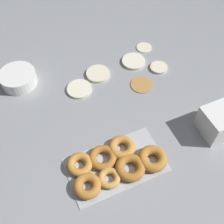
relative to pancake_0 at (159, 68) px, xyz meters
name	(u,v)px	position (x,y,z in m)	size (l,w,h in m)	color
ground_plane	(120,98)	(-0.25, -0.09, -0.01)	(3.00, 3.00, 0.00)	gray
pancake_0	(159,68)	(0.00, 0.00, 0.00)	(0.08, 0.08, 0.01)	beige
pancake_1	(134,61)	(-0.09, 0.09, 0.00)	(0.12, 0.12, 0.01)	silver
pancake_2	(142,84)	(-0.13, -0.06, 0.00)	(0.11, 0.11, 0.01)	#B27F42
pancake_3	(79,89)	(-0.41, 0.03, 0.00)	(0.12, 0.12, 0.01)	silver
pancake_4	(144,47)	(0.01, 0.16, 0.00)	(0.08, 0.08, 0.01)	beige
pancake_5	(98,74)	(-0.29, 0.08, 0.00)	(0.11, 0.11, 0.01)	beige
donut_tray	(116,164)	(-0.41, -0.39, 0.01)	(0.38, 0.21, 0.04)	#ADAFB5
batter_bowl	(18,78)	(-0.65, 0.19, 0.02)	(0.17, 0.17, 0.06)	white
container_stack	(220,121)	(0.04, -0.41, 0.05)	(0.15, 0.13, 0.12)	white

